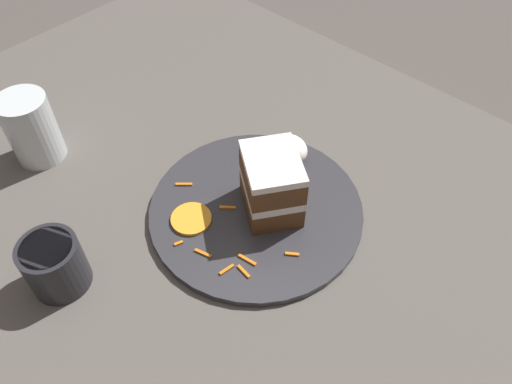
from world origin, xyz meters
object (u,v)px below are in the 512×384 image
at_px(plate, 256,210).
at_px(drinking_glass, 33,132).
at_px(orange_garnish, 191,219).
at_px(cake_slice, 272,184).
at_px(coffee_mug, 54,263).
at_px(cream_dollop, 288,149).

xyz_separation_m(plate, drinking_glass, (-0.33, -0.14, 0.04)).
xyz_separation_m(plate, orange_garnish, (-0.05, -0.08, 0.01)).
relative_size(cake_slice, drinking_glass, 1.06).
bearing_deg(cake_slice, orange_garnish, 0.73).
relative_size(plate, coffee_mug, 4.04).
relative_size(plate, cream_dollop, 5.18).
bearing_deg(drinking_glass, cream_dollop, 39.58).
xyz_separation_m(drinking_glass, coffee_mug, (0.23, -0.11, -0.01)).
bearing_deg(cake_slice, coffee_mug, 11.24).
distance_m(cake_slice, cream_dollop, 0.10).
height_order(cake_slice, drinking_glass, drinking_glass).
height_order(cake_slice, coffee_mug, cake_slice).
relative_size(cake_slice, cream_dollop, 1.99).
height_order(plate, orange_garnish, orange_garnish).
bearing_deg(orange_garnish, cake_slice, 55.16).
bearing_deg(cream_dollop, orange_garnish, -96.43).
bearing_deg(plate, drinking_glass, -156.57).
height_order(drinking_glass, coffee_mug, drinking_glass).
relative_size(cream_dollop, orange_garnish, 1.03).
bearing_deg(cream_dollop, plate, -73.97).
distance_m(orange_garnish, coffee_mug, 0.19).
bearing_deg(drinking_glass, coffee_mug, -25.92).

